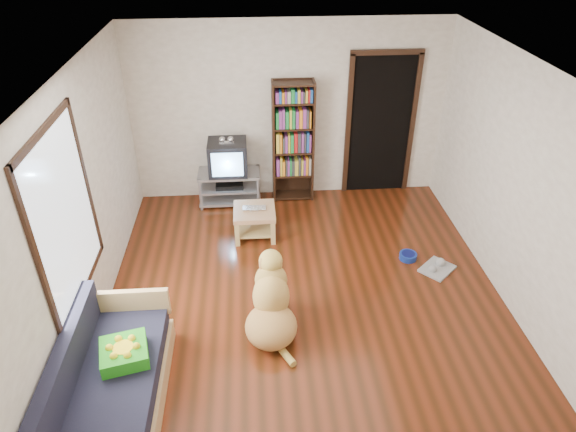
{
  "coord_description": "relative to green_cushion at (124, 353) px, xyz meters",
  "views": [
    {
      "loc": [
        -0.55,
        -4.51,
        3.92
      ],
      "look_at": [
        -0.18,
        0.33,
        0.9
      ],
      "focal_mm": 32.0,
      "sensor_mm": 36.0,
      "label": 1
    }
  ],
  "objects": [
    {
      "name": "doorway",
      "position": [
        3.1,
        3.67,
        0.63
      ],
      "size": [
        1.03,
        0.05,
        2.19
      ],
      "color": "black",
      "rests_on": "wall_back"
    },
    {
      "name": "tv_stand",
      "position": [
        0.85,
        3.44,
        -0.22
      ],
      "size": [
        0.9,
        0.45,
        0.5
      ],
      "color": "#99999E",
      "rests_on": "ground"
    },
    {
      "name": "sofa",
      "position": [
        -0.12,
        -0.19,
        -0.23
      ],
      "size": [
        0.8,
        1.8,
        0.8
      ],
      "color": "tan",
      "rests_on": "ground"
    },
    {
      "name": "bookshelf",
      "position": [
        1.8,
        3.54,
        0.51
      ],
      "size": [
        0.6,
        0.3,
        1.8
      ],
      "color": "black",
      "rests_on": "ground"
    },
    {
      "name": "window",
      "position": [
        -0.48,
        0.69,
        1.01
      ],
      "size": [
        0.03,
        1.46,
        1.7
      ],
      "color": "white",
      "rests_on": "wall_left"
    },
    {
      "name": "ground",
      "position": [
        1.75,
        1.19,
        -0.49
      ],
      "size": [
        5.0,
        5.0,
        0.0
      ],
      "primitive_type": "plane",
      "color": "#5A210F",
      "rests_on": "ground"
    },
    {
      "name": "wall_front",
      "position": [
        1.75,
        -1.31,
        0.81
      ],
      "size": [
        4.5,
        0.0,
        4.5
      ],
      "primitive_type": "plane",
      "rotation": [
        -1.57,
        0.0,
        0.0
      ],
      "color": "silver",
      "rests_on": "ground"
    },
    {
      "name": "wall_left",
      "position": [
        -0.5,
        1.19,
        0.81
      ],
      "size": [
        0.0,
        5.0,
        5.0
      ],
      "primitive_type": "plane",
      "rotation": [
        1.57,
        0.0,
        1.57
      ],
      "color": "silver",
      "rests_on": "ground"
    },
    {
      "name": "laptop",
      "position": [
        1.2,
        2.49,
        -0.07
      ],
      "size": [
        0.32,
        0.21,
        0.02
      ],
      "primitive_type": "imported",
      "rotation": [
        0.0,
        0.0,
        -0.04
      ],
      "color": "silver",
      "rests_on": "coffee_table"
    },
    {
      "name": "coffee_table",
      "position": [
        1.2,
        2.52,
        -0.21
      ],
      "size": [
        0.55,
        0.55,
        0.4
      ],
      "color": "tan",
      "rests_on": "ground"
    },
    {
      "name": "wall_right",
      "position": [
        4.0,
        1.19,
        0.81
      ],
      "size": [
        0.0,
        5.0,
        5.0
      ],
      "primitive_type": "plane",
      "rotation": [
        1.57,
        0.0,
        -1.57
      ],
      "color": "silver",
      "rests_on": "ground"
    },
    {
      "name": "dog_bowl",
      "position": [
        3.13,
        1.82,
        -0.45
      ],
      "size": [
        0.22,
        0.22,
        0.08
      ],
      "primitive_type": "cylinder",
      "color": "navy",
      "rests_on": "ground"
    },
    {
      "name": "dog",
      "position": [
        1.34,
        0.71,
        -0.17
      ],
      "size": [
        0.57,
        1.06,
        0.87
      ],
      "color": "#B97647",
      "rests_on": "ground"
    },
    {
      "name": "ceiling",
      "position": [
        1.75,
        1.19,
        2.11
      ],
      "size": [
        5.0,
        5.0,
        0.0
      ],
      "primitive_type": "plane",
      "rotation": [
        3.14,
        0.0,
        0.0
      ],
      "color": "white",
      "rests_on": "ground"
    },
    {
      "name": "green_cushion",
      "position": [
        0.0,
        0.0,
        0.0
      ],
      "size": [
        0.49,
        0.49,
        0.13
      ],
      "primitive_type": "cube",
      "rotation": [
        0.0,
        0.0,
        0.24
      ],
      "color": "green",
      "rests_on": "sofa"
    },
    {
      "name": "wall_back",
      "position": [
        1.75,
        3.69,
        0.81
      ],
      "size": [
        4.5,
        0.0,
        4.5
      ],
      "primitive_type": "plane",
      "rotation": [
        1.57,
        0.0,
        0.0
      ],
      "color": "silver",
      "rests_on": "ground"
    },
    {
      "name": "crt_tv",
      "position": [
        0.85,
        3.46,
        0.26
      ],
      "size": [
        0.55,
        0.52,
        0.58
      ],
      "color": "black",
      "rests_on": "tv_stand"
    },
    {
      "name": "grey_rag",
      "position": [
        3.43,
        1.57,
        -0.47
      ],
      "size": [
        0.51,
        0.51,
        0.03
      ],
      "primitive_type": "cube",
      "rotation": [
        0.0,
        0.0,
        0.74
      ],
      "color": "#959595",
      "rests_on": "ground"
    }
  ]
}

